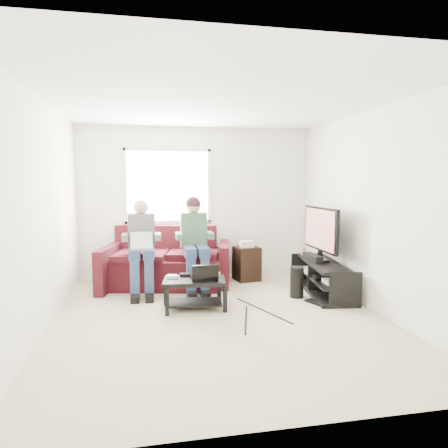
# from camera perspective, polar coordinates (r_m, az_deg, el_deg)

# --- Properties ---
(floor) EXTENTS (4.50, 4.50, 0.00)m
(floor) POSITION_cam_1_polar(r_m,az_deg,el_deg) (5.03, -0.53, -13.35)
(floor) COLOR #C2B897
(floor) RESTS_ON ground
(ceiling) EXTENTS (4.50, 4.50, 0.00)m
(ceiling) POSITION_cam_1_polar(r_m,az_deg,el_deg) (4.84, -0.56, 17.11)
(ceiling) COLOR white
(ceiling) RESTS_ON wall_back
(wall_back) EXTENTS (4.50, 0.00, 4.50)m
(wall_back) POSITION_cam_1_polar(r_m,az_deg,el_deg) (6.98, -3.87, 2.97)
(wall_back) COLOR white
(wall_back) RESTS_ON floor
(wall_front) EXTENTS (4.50, 0.00, 4.50)m
(wall_front) POSITION_cam_1_polar(r_m,az_deg,el_deg) (2.59, 8.42, -2.21)
(wall_front) COLOR white
(wall_front) RESTS_ON floor
(wall_left) EXTENTS (0.00, 4.50, 4.50)m
(wall_left) POSITION_cam_1_polar(r_m,az_deg,el_deg) (4.82, -24.62, 1.09)
(wall_left) COLOR white
(wall_left) RESTS_ON floor
(wall_right) EXTENTS (0.00, 4.50, 4.50)m
(wall_right) POSITION_cam_1_polar(r_m,az_deg,el_deg) (5.49, 20.48, 1.78)
(wall_right) COLOR white
(wall_right) RESTS_ON floor
(window) EXTENTS (1.48, 0.04, 1.28)m
(window) POSITION_cam_1_polar(r_m,az_deg,el_deg) (6.91, -8.00, 5.38)
(window) COLOR white
(window) RESTS_ON wall_back
(sofa) EXTENTS (2.21, 1.29, 0.95)m
(sofa) POSITION_cam_1_polar(r_m,az_deg,el_deg) (6.55, -8.04, -5.73)
(sofa) COLOR #481212
(sofa) RESTS_ON floor
(person_left) EXTENTS (0.40, 0.70, 1.40)m
(person_left) POSITION_cam_1_polar(r_m,az_deg,el_deg) (6.09, -11.68, -2.53)
(person_left) COLOR navy
(person_left) RESTS_ON sofa
(person_right) EXTENTS (0.40, 0.71, 1.44)m
(person_right) POSITION_cam_1_polar(r_m,az_deg,el_deg) (6.14, -4.21, -1.78)
(person_right) COLOR navy
(person_right) RESTS_ON sofa
(laptop_silver) EXTENTS (0.36, 0.28, 0.24)m
(laptop_silver) POSITION_cam_1_polar(r_m,az_deg,el_deg) (5.94, -11.70, -2.84)
(laptop_silver) COLOR silver
(laptop_silver) RESTS_ON person_left
(coffee_table) EXTENTS (0.86, 0.59, 0.40)m
(coffee_table) POSITION_cam_1_polar(r_m,az_deg,el_deg) (5.33, -4.26, -8.98)
(coffee_table) COLOR black
(coffee_table) RESTS_ON floor
(laptop_black) EXTENTS (0.34, 0.24, 0.24)m
(laptop_black) POSITION_cam_1_polar(r_m,az_deg,el_deg) (5.21, -2.86, -6.73)
(laptop_black) COLOR black
(laptop_black) RESTS_ON coffee_table
(controller_a) EXTENTS (0.15, 0.11, 0.04)m
(controller_a) POSITION_cam_1_polar(r_m,az_deg,el_deg) (5.39, -7.41, -7.44)
(controller_a) COLOR silver
(controller_a) RESTS_ON coffee_table
(controller_b) EXTENTS (0.15, 0.11, 0.04)m
(controller_b) POSITION_cam_1_polar(r_m,az_deg,el_deg) (5.46, -5.54, -7.24)
(controller_b) COLOR black
(controller_b) RESTS_ON coffee_table
(controller_c) EXTENTS (0.15, 0.10, 0.04)m
(controller_c) POSITION_cam_1_polar(r_m,az_deg,el_deg) (5.48, -1.31, -7.16)
(controller_c) COLOR gray
(controller_c) RESTS_ON coffee_table
(tv_stand) EXTENTS (0.64, 1.52, 0.49)m
(tv_stand) POSITION_cam_1_polar(r_m,az_deg,el_deg) (6.20, 13.88, -7.70)
(tv_stand) COLOR black
(tv_stand) RESTS_ON floor
(tv) EXTENTS (0.12, 1.10, 0.81)m
(tv) POSITION_cam_1_polar(r_m,az_deg,el_deg) (6.16, 13.64, -0.90)
(tv) COLOR black
(tv) RESTS_ON tv_stand
(soundbar) EXTENTS (0.12, 0.50, 0.10)m
(soundbar) POSITION_cam_1_polar(r_m,az_deg,el_deg) (6.18, 12.55, -4.71)
(soundbar) COLOR black
(soundbar) RESTS_ON tv_stand
(drink_cup) EXTENTS (0.08, 0.08, 0.12)m
(drink_cup) POSITION_cam_1_polar(r_m,az_deg,el_deg) (6.68, 11.29, -3.78)
(drink_cup) COLOR #B27D4C
(drink_cup) RESTS_ON tv_stand
(console_white) EXTENTS (0.30, 0.22, 0.06)m
(console_white) POSITION_cam_1_polar(r_m,az_deg,el_deg) (5.84, 15.55, -7.90)
(console_white) COLOR silver
(console_white) RESTS_ON tv_stand
(console_grey) EXTENTS (0.34, 0.26, 0.08)m
(console_grey) POSITION_cam_1_polar(r_m,az_deg,el_deg) (6.45, 12.77, -6.41)
(console_grey) COLOR gray
(console_grey) RESTS_ON tv_stand
(console_black) EXTENTS (0.38, 0.30, 0.07)m
(console_black) POSITION_cam_1_polar(r_m,az_deg,el_deg) (6.14, 14.09, -7.12)
(console_black) COLOR black
(console_black) RESTS_ON tv_stand
(subwoofer) EXTENTS (0.20, 0.20, 0.45)m
(subwoofer) POSITION_cam_1_polar(r_m,az_deg,el_deg) (5.94, 10.36, -8.16)
(subwoofer) COLOR black
(subwoofer) RESTS_ON floor
(keyboard_floor) EXTENTS (0.29, 0.44, 0.02)m
(keyboard_floor) POSITION_cam_1_polar(r_m,az_deg,el_deg) (5.72, 13.35, -10.99)
(keyboard_floor) COLOR black
(keyboard_floor) RESTS_ON floor
(end_table) EXTENTS (0.39, 0.39, 0.67)m
(end_table) POSITION_cam_1_polar(r_m,az_deg,el_deg) (6.84, 3.26, -5.53)
(end_table) COLOR black
(end_table) RESTS_ON floor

